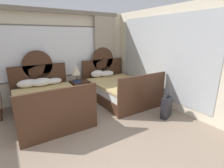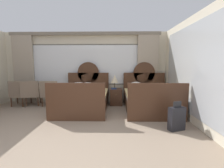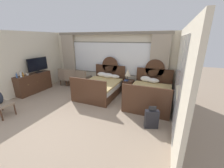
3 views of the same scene
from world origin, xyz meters
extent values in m
cube|color=beige|center=(0.00, 4.06, 1.35)|extent=(6.17, 0.07, 2.70)
cube|color=#646054|center=(0.00, 4.02, 1.46)|extent=(4.38, 0.02, 1.56)
cube|color=white|center=(0.00, 4.01, 1.46)|extent=(4.30, 0.02, 1.48)
cube|color=tan|center=(2.39, 3.92, 1.30)|extent=(0.78, 0.08, 2.60)
cube|color=gray|center=(0.00, 3.92, 2.62)|extent=(5.68, 0.10, 0.12)
cube|color=beige|center=(3.12, 1.71, 1.35)|extent=(0.07, 4.62, 2.70)
cube|color=#B2B7BC|center=(3.08, 2.01, 1.35)|extent=(0.01, 3.24, 2.27)
cube|color=#472B1C|center=(0.13, 2.82, 0.15)|extent=(1.46, 2.02, 0.30)
cube|color=white|center=(0.13, 2.82, 0.42)|extent=(1.40, 1.92, 0.24)
cube|color=tan|center=(0.13, 2.74, 0.57)|extent=(1.50, 1.82, 0.06)
cube|color=#472B1C|center=(0.13, 3.86, 0.58)|extent=(1.54, 0.06, 1.16)
cylinder|color=#472B1C|center=(0.13, 3.86, 1.16)|extent=(0.80, 0.06, 0.80)
cube|color=#472B1C|center=(0.13, 1.78, 0.50)|extent=(1.54, 0.06, 1.01)
ellipsoid|color=white|center=(-0.21, 3.66, 0.71)|extent=(0.54, 0.27, 0.22)
ellipsoid|color=white|center=(0.13, 3.59, 0.71)|extent=(0.56, 0.33, 0.22)
ellipsoid|color=white|center=(0.47, 3.63, 0.68)|extent=(0.46, 0.28, 0.17)
cube|color=#472B1C|center=(2.24, 2.82, 0.15)|extent=(1.46, 2.02, 0.30)
cube|color=white|center=(2.24, 2.82, 0.42)|extent=(1.40, 1.92, 0.24)
cube|color=tan|center=(2.24, 2.74, 0.57)|extent=(1.50, 1.82, 0.06)
cube|color=#472B1C|center=(2.24, 3.86, 0.58)|extent=(1.54, 0.06, 1.16)
cylinder|color=#472B1C|center=(2.24, 3.86, 1.16)|extent=(0.80, 0.06, 0.80)
cube|color=#472B1C|center=(2.24, 1.78, 0.50)|extent=(1.54, 0.06, 1.01)
ellipsoid|color=white|center=(1.92, 3.66, 0.72)|extent=(0.46, 0.27, 0.24)
ellipsoid|color=white|center=(2.25, 3.59, 0.70)|extent=(0.50, 0.30, 0.20)
cube|color=#472B1C|center=(1.18, 3.53, 0.30)|extent=(0.44, 0.44, 0.60)
sphere|color=tan|center=(1.18, 3.30, 0.43)|extent=(0.02, 0.02, 0.02)
cylinder|color=brown|center=(1.13, 3.53, 0.61)|extent=(0.14, 0.14, 0.02)
cylinder|color=brown|center=(1.13, 3.53, 0.71)|extent=(0.03, 0.03, 0.19)
cone|color=beige|center=(1.13, 3.53, 0.95)|extent=(0.27, 0.27, 0.29)
cube|color=navy|center=(1.11, 3.44, 0.61)|extent=(0.18, 0.26, 0.03)
cylinder|color=#472B1C|center=(-0.90, 3.68, 0.16)|extent=(0.04, 0.04, 0.32)
cylinder|color=#472B1C|center=(-0.91, 3.19, 0.16)|extent=(0.04, 0.04, 0.32)
cube|color=black|center=(2.54, 1.23, 0.27)|extent=(0.40, 0.28, 0.53)
cube|color=#232326|center=(2.54, 1.23, 0.60)|extent=(0.20, 0.09, 0.13)
cylinder|color=black|center=(2.40, 1.18, 0.03)|extent=(0.05, 0.04, 0.05)
cylinder|color=black|center=(2.68, 1.28, 0.03)|extent=(0.05, 0.04, 0.05)
camera|label=1|loc=(-0.62, -1.25, 1.97)|focal=26.91mm
camera|label=2|loc=(1.16, -2.37, 1.48)|focal=26.36mm
camera|label=3|loc=(2.84, -2.30, 2.41)|focal=22.33mm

